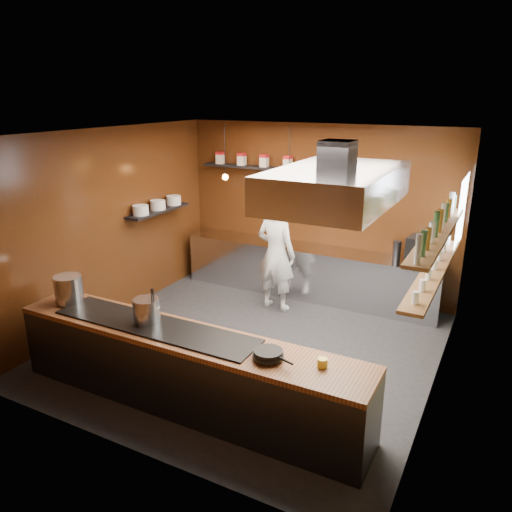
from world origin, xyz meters
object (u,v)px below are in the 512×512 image
Objects in this scene: stockpot_small at (146,310)px; espresso_machine at (422,250)px; extractor_hood at (336,186)px; chef at (276,254)px; stockpot_large at (69,289)px.

stockpot_small is 4.50m from espresso_machine.
extractor_hood reaches higher than espresso_machine.
extractor_hood is 4.68× the size of espresso_machine.
espresso_machine is 2.33m from chef.
espresso_machine reaches higher than stockpot_large.
extractor_hood is at bearing 20.51° from stockpot_large.
espresso_machine is at bearing 45.61° from stockpot_large.
espresso_machine is 0.22× the size of chef.
chef is at bearing 85.34° from stockpot_small.
chef is at bearing -150.47° from espresso_machine.
stockpot_large reaches higher than stockpot_small.
extractor_hood is 5.68× the size of stockpot_large.
extractor_hood is 2.59m from stockpot_small.
stockpot_small is 3.00m from chef.
extractor_hood is 3.58m from stockpot_large.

